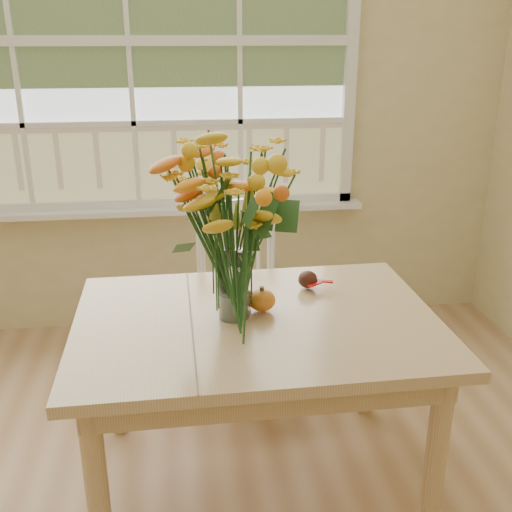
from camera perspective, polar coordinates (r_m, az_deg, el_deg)
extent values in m
cube|color=#CCBF82|center=(3.22, -11.78, 15.89)|extent=(4.00, 0.02, 2.70)
cube|color=silver|center=(3.20, -12.07, 19.43)|extent=(2.20, 0.00, 1.60)
cube|color=white|center=(3.27, -11.03, 4.21)|extent=(2.42, 0.12, 0.03)
cube|color=tan|center=(2.08, 0.07, -6.41)|extent=(1.26, 0.91, 0.04)
cube|color=tan|center=(2.11, 0.07, -8.10)|extent=(1.13, 0.78, 0.10)
cylinder|color=tan|center=(1.97, -14.89, -20.61)|extent=(0.07, 0.07, 0.63)
cylinder|color=tan|center=(2.54, -13.25, -10.13)|extent=(0.07, 0.07, 0.63)
cylinder|color=tan|center=(2.11, 16.77, -17.68)|extent=(0.07, 0.07, 0.63)
cylinder|color=tan|center=(2.65, 10.52, -8.55)|extent=(0.07, 0.07, 0.63)
cube|color=white|center=(2.72, -0.51, -5.09)|extent=(0.50, 0.48, 0.05)
cube|color=white|center=(2.77, -1.83, 0.44)|extent=(0.40, 0.16, 0.46)
cylinder|color=white|center=(2.66, -2.31, -11.12)|extent=(0.03, 0.03, 0.39)
cylinder|color=white|center=(2.89, -4.52, -8.33)|extent=(0.03, 0.03, 0.39)
cylinder|color=white|center=(2.77, 3.72, -9.71)|extent=(0.03, 0.03, 0.39)
cylinder|color=white|center=(3.00, 1.09, -7.17)|extent=(0.03, 0.03, 0.39)
cylinder|color=white|center=(2.03, -2.16, -2.78)|extent=(0.10, 0.10, 0.24)
ellipsoid|color=#CA5D17|center=(2.10, 0.56, -4.33)|extent=(0.10, 0.10, 0.07)
cylinder|color=#CCB78C|center=(2.11, -1.35, -5.15)|extent=(0.06, 0.06, 0.01)
ellipsoid|color=brown|center=(2.10, -1.36, -4.28)|extent=(0.09, 0.07, 0.07)
ellipsoid|color=#38160F|center=(2.29, 4.95, -2.32)|extent=(0.07, 0.07, 0.07)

